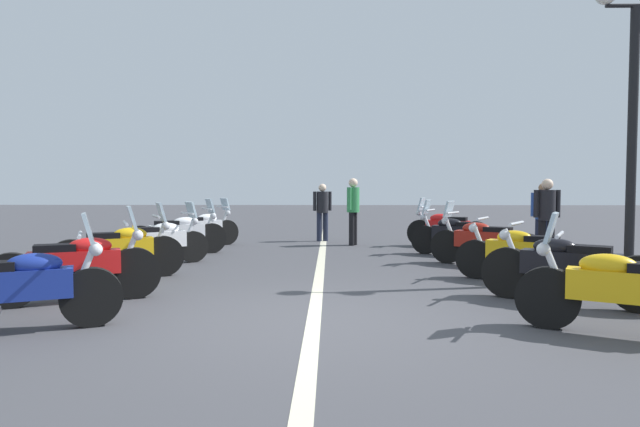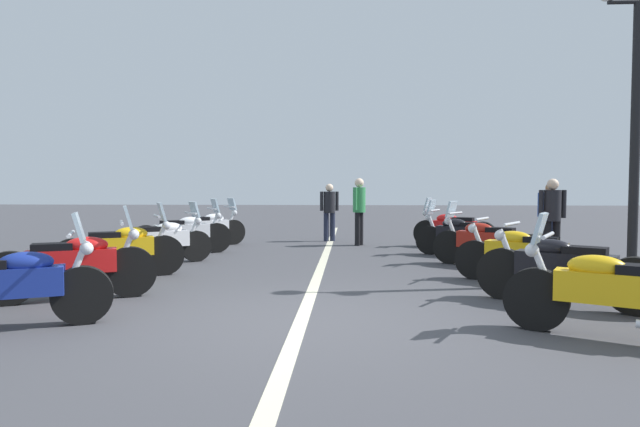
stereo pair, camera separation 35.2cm
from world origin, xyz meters
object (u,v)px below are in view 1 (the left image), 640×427
Objects in this scene: motorcycle_left_row_5 at (202,228)px; bystander_2 at (547,213)px; motorcycle_right_row_0 at (625,290)px; motorcycle_right_row_4 at (457,234)px; motorcycle_left_row_0 at (18,288)px; bystander_1 at (353,206)px; motorcycle_right_row_2 at (525,253)px; bystander_0 at (543,213)px; motorcycle_left_row_3 at (158,241)px; bystander_3 at (322,208)px; motorcycle_left_row_4 at (178,233)px; motorcycle_left_row_1 at (78,265)px; motorcycle_right_row_3 at (484,241)px; motorcycle_right_row_5 at (446,228)px; motorcycle_left_row_2 at (120,250)px; motorcycle_right_row_1 at (568,267)px; street_lamp_twin_globe at (634,77)px.

bystander_2 reaches higher than motorcycle_left_row_5.
motorcycle_right_row_4 is (6.24, 0.15, -0.00)m from motorcycle_right_row_0.
bystander_1 is at bearing 41.37° from motorcycle_left_row_0.
motorcycle_right_row_2 is 3.87m from bystander_0.
motorcycle_left_row_3 is (4.72, 0.13, -0.00)m from motorcycle_left_row_0.
bystander_3 is (2.88, 4.87, 0.01)m from bystander_0.
bystander_0 reaches higher than motorcycle_left_row_4.
bystander_3 is (4.60, -3.04, 0.46)m from motorcycle_left_row_3.
motorcycle_left_row_1 is at bearing 68.82° from motorcycle_left_row_0.
motorcycle_left_row_5 is 6.88m from motorcycle_right_row_3.
bystander_2 reaches higher than motorcycle_right_row_5.
motorcycle_left_row_4 is (3.06, -0.05, 0.00)m from motorcycle_left_row_2.
bystander_3 is (6.36, 3.21, 0.46)m from motorcycle_right_row_2.
motorcycle_left_row_0 is at bearing 56.30° from motorcycle_right_row_2.
motorcycle_right_row_1 is 0.98× the size of motorcycle_right_row_2.
motorcycle_left_row_3 reaches higher than motorcycle_right_row_1.
motorcycle_right_row_4 is (4.80, -5.93, -0.01)m from motorcycle_left_row_1.
motorcycle_right_row_1 is 7.27m from bystander_1.
motorcycle_left_row_5 is at bearing 58.03° from street_lamp_twin_globe.
motorcycle_left_row_1 is 1.19× the size of bystander_2.
bystander_0 is at bearing -77.45° from motorcycle_right_row_0.
motorcycle_left_row_2 is at bearing 28.74° from motorcycle_right_row_2.
bystander_2 reaches higher than motorcycle_left_row_3.
street_lamp_twin_globe reaches higher than motorcycle_right_row_3.
motorcycle_right_row_5 reaches higher than motorcycle_left_row_0.
motorcycle_left_row_3 is 0.90× the size of motorcycle_right_row_0.
motorcycle_right_row_1 is at bearing -42.84° from motorcycle_left_row_2.
motorcycle_right_row_0 is at bearing -38.09° from motorcycle_left_row_1.
motorcycle_left_row_5 reaches higher than motorcycle_left_row_0.
bystander_2 reaches higher than motorcycle_right_row_0.
motorcycle_right_row_4 is at bearing -117.11° from bystander_2.
motorcycle_left_row_5 is 0.90× the size of motorcycle_right_row_4.
motorcycle_left_row_0 is 1.01× the size of motorcycle_right_row_5.
street_lamp_twin_globe is at bearing 147.31° from motorcycle_right_row_4.
motorcycle_left_row_2 reaches higher than motorcycle_right_row_2.
motorcycle_right_row_4 is 4.30m from bystander_3.
bystander_2 is at bearing 3.17° from motorcycle_left_row_1.
motorcycle_right_row_0 is 2.99m from motorcycle_right_row_2.
motorcycle_left_row_0 is 6.80m from motorcycle_right_row_2.
motorcycle_right_row_0 is at bearing -15.23° from bystander_2.
motorcycle_left_row_3 is at bearing 58.73° from motorcycle_left_row_2.
motorcycle_left_row_1 is 1.25× the size of bystander_0.
bystander_2 is at bearing -76.93° from motorcycle_right_row_0.
motorcycle_right_row_1 is at bearing 124.57° from motorcycle_right_row_3.
motorcycle_left_row_1 is 3.31m from motorcycle_left_row_3.
motorcycle_right_row_3 is 1.13× the size of bystander_2.
motorcycle_right_row_4 is at bearing -0.90° from motorcycle_left_row_2.
bystander_1 is at bearing -37.33° from motorcycle_right_row_1.
motorcycle_right_row_4 is at bearing 30.64° from street_lamp_twin_globe.
motorcycle_left_row_3 is 6.89m from motorcycle_right_row_5.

